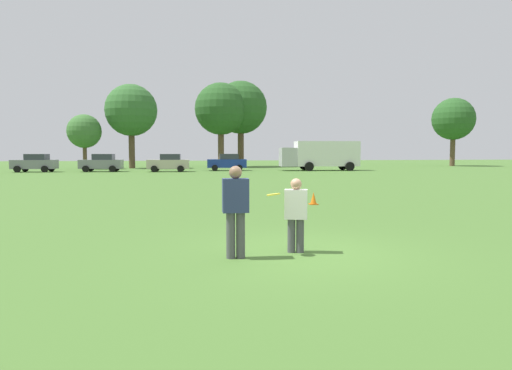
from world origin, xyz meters
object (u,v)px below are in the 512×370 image
object	(u,v)px
frisbee	(273,194)
parked_car_mid_right	(227,162)
player_thrower	(236,206)
parked_car_center	(169,163)
box_truck	(321,154)
traffic_cone	(313,199)
parked_car_mid_left	(102,163)
parked_car_near_left	(35,163)
player_defender	(296,211)

from	to	relation	value
frisbee	parked_car_mid_right	size ratio (longest dim) A/B	0.06
player_thrower	parked_car_center	distance (m)	39.56
parked_car_center	box_truck	xyz separation A→B (m)	(16.32, 0.36, 0.83)
frisbee	parked_car_center	xyz separation A→B (m)	(-2.69, 39.40, -0.29)
traffic_cone	parked_car_mid_right	world-z (taller)	parked_car_mid_right
traffic_cone	parked_car_mid_left	world-z (taller)	parked_car_mid_left
parked_car_near_left	parked_car_center	size ratio (longest dim) A/B	1.00
player_thrower	frisbee	xyz separation A→B (m)	(0.77, 0.11, 0.21)
traffic_cone	box_truck	size ratio (longest dim) A/B	0.06
frisbee	parked_car_mid_right	xyz separation A→B (m)	(3.52, 41.14, -0.29)
frisbee	parked_car_near_left	distance (m)	43.96
player_thrower	player_defender	world-z (taller)	player_thrower
parked_car_mid_left	parked_car_center	world-z (taller)	same
box_truck	parked_car_mid_left	bearing A→B (deg)	178.02
parked_car_center	box_truck	distance (m)	16.35
traffic_cone	parked_car_near_left	distance (m)	37.86
traffic_cone	parked_car_near_left	size ratio (longest dim) A/B	0.11
parked_car_near_left	parked_car_mid_right	xyz separation A→B (m)	(19.51, 0.19, 0.00)
traffic_cone	parked_car_mid_right	xyz separation A→B (m)	(0.16, 32.72, 0.69)
frisbee	parked_car_center	bearing A→B (deg)	93.91
parked_car_mid_left	parked_car_mid_right	bearing A→B (deg)	2.55
player_thrower	frisbee	world-z (taller)	player_thrower
player_thrower	parked_car_near_left	world-z (taller)	parked_car_near_left
parked_car_mid_left	box_truck	bearing A→B (deg)	-1.98
player_thrower	box_truck	bearing A→B (deg)	70.15
traffic_cone	box_truck	bearing A→B (deg)	71.85
player_thrower	frisbee	size ratio (longest dim) A/B	6.52
parked_car_center	parked_car_mid_right	size ratio (longest dim) A/B	1.00
player_defender	frisbee	size ratio (longest dim) A/B	5.54
traffic_cone	parked_car_mid_right	size ratio (longest dim) A/B	0.11
player_thrower	box_truck	size ratio (longest dim) A/B	0.21
parked_car_near_left	player_thrower	bearing A→B (deg)	-69.66
parked_car_mid_right	box_truck	world-z (taller)	box_truck
parked_car_center	player_defender	bearing A→B (deg)	-85.34
player_defender	parked_car_mid_left	world-z (taller)	parked_car_mid_left
player_defender	parked_car_mid_left	distance (m)	41.59
player_thrower	parked_car_center	world-z (taller)	parked_car_center
traffic_cone	player_defender	bearing A→B (deg)	-109.13
player_defender	parked_car_mid_left	size ratio (longest dim) A/B	0.35
parked_car_near_left	traffic_cone	bearing A→B (deg)	-59.25
parked_car_near_left	box_truck	world-z (taller)	box_truck
frisbee	parked_car_center	distance (m)	39.49
player_defender	traffic_cone	distance (m)	8.74
frisbee	parked_car_center	size ratio (longest dim) A/B	0.06
player_defender	parked_car_mid_left	xyz separation A→B (m)	(-9.97, 40.38, 0.08)
box_truck	parked_car_center	bearing A→B (deg)	-178.74
player_defender	parked_car_near_left	size ratio (longest dim) A/B	0.35
traffic_cone	box_truck	xyz separation A→B (m)	(10.27, 31.34, 1.52)
frisbee	parked_car_mid_right	bearing A→B (deg)	85.11
player_thrower	traffic_cone	world-z (taller)	player_thrower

